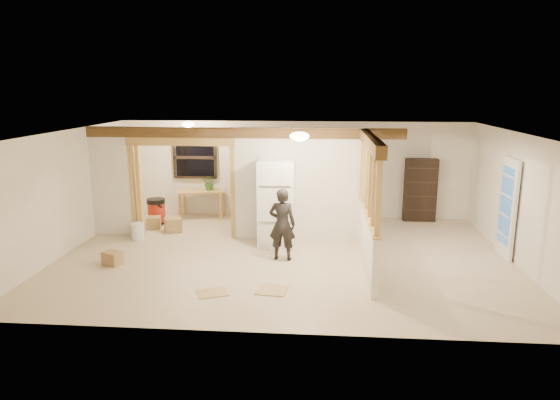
# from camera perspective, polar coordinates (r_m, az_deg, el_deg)

# --- Properties ---
(floor) EXTENTS (9.00, 6.50, 0.01)m
(floor) POSITION_cam_1_polar(r_m,az_deg,el_deg) (10.18, 0.55, -6.46)
(floor) COLOR #C3AE91
(floor) RESTS_ON ground
(ceiling) EXTENTS (9.00, 6.50, 0.01)m
(ceiling) POSITION_cam_1_polar(r_m,az_deg,el_deg) (9.65, 0.58, 7.72)
(ceiling) COLOR white
(wall_back) EXTENTS (9.00, 0.01, 2.50)m
(wall_back) POSITION_cam_1_polar(r_m,az_deg,el_deg) (13.03, 1.59, 3.49)
(wall_back) COLOR white
(wall_back) RESTS_ON floor
(wall_front) EXTENTS (9.00, 0.01, 2.50)m
(wall_front) POSITION_cam_1_polar(r_m,az_deg,el_deg) (6.71, -1.43, -5.45)
(wall_front) COLOR white
(wall_front) RESTS_ON floor
(wall_left) EXTENTS (0.01, 6.50, 2.50)m
(wall_left) POSITION_cam_1_polar(r_m,az_deg,el_deg) (11.10, -23.29, 0.82)
(wall_left) COLOR white
(wall_left) RESTS_ON floor
(wall_right) EXTENTS (0.01, 6.50, 2.50)m
(wall_right) POSITION_cam_1_polar(r_m,az_deg,el_deg) (10.53, 25.78, -0.02)
(wall_right) COLOR white
(wall_right) RESTS_ON floor
(partition_left_stub) EXTENTS (0.90, 0.12, 2.50)m
(partition_left_stub) POSITION_cam_1_polar(r_m,az_deg,el_deg) (11.97, -18.74, 1.98)
(partition_left_stub) COLOR silver
(partition_left_stub) RESTS_ON floor
(partition_center) EXTENTS (2.80, 0.12, 2.50)m
(partition_center) POSITION_cam_1_polar(r_m,az_deg,el_deg) (11.00, 2.05, 1.76)
(partition_center) COLOR silver
(partition_center) RESTS_ON floor
(doorway_frame) EXTENTS (2.46, 0.14, 2.20)m
(doorway_frame) POSITION_cam_1_polar(r_m,az_deg,el_deg) (11.45, -11.07, 1.19)
(doorway_frame) COLOR tan
(doorway_frame) RESTS_ON floor
(header_beam_back) EXTENTS (7.00, 0.18, 0.22)m
(header_beam_back) POSITION_cam_1_polar(r_m,az_deg,el_deg) (10.96, -4.24, 7.66)
(header_beam_back) COLOR brown
(header_beam_back) RESTS_ON ceiling
(header_beam_right) EXTENTS (0.18, 3.30, 0.22)m
(header_beam_right) POSITION_cam_1_polar(r_m,az_deg,el_deg) (9.29, 10.36, 6.57)
(header_beam_right) COLOR brown
(header_beam_right) RESTS_ON ceiling
(pony_wall) EXTENTS (0.12, 3.20, 1.00)m
(pony_wall) POSITION_cam_1_polar(r_m,az_deg,el_deg) (9.67, 9.91, -4.57)
(pony_wall) COLOR silver
(pony_wall) RESTS_ON floor
(stud_partition) EXTENTS (0.14, 3.20, 1.32)m
(stud_partition) POSITION_cam_1_polar(r_m,az_deg,el_deg) (9.39, 10.18, 2.20)
(stud_partition) COLOR tan
(stud_partition) RESTS_ON pony_wall
(window_back) EXTENTS (1.12, 0.10, 1.10)m
(window_back) POSITION_cam_1_polar(r_m,az_deg,el_deg) (13.30, -9.72, 4.81)
(window_back) COLOR black
(window_back) RESTS_ON wall_back
(french_door) EXTENTS (0.12, 0.86, 2.00)m
(french_door) POSITION_cam_1_polar(r_m,az_deg,el_deg) (10.92, 24.53, -0.82)
(french_door) COLOR white
(french_door) RESTS_ON floor
(ceiling_dome_main) EXTENTS (0.36, 0.36, 0.16)m
(ceiling_dome_main) POSITION_cam_1_polar(r_m,az_deg,el_deg) (9.14, 2.25, 7.30)
(ceiling_dome_main) COLOR #FFEABF
(ceiling_dome_main) RESTS_ON ceiling
(ceiling_dome_util) EXTENTS (0.32, 0.32, 0.14)m
(ceiling_dome_util) POSITION_cam_1_polar(r_m,az_deg,el_deg) (12.34, -10.43, 8.52)
(ceiling_dome_util) COLOR #FFEABF
(ceiling_dome_util) RESTS_ON ceiling
(hanging_bulb) EXTENTS (0.07, 0.07, 0.07)m
(hanging_bulb) POSITION_cam_1_polar(r_m,az_deg,el_deg) (11.57, -8.85, 6.82)
(hanging_bulb) COLOR #FFD88C
(hanging_bulb) RESTS_ON ceiling
(refrigerator) EXTENTS (0.76, 0.74, 1.86)m
(refrigerator) POSITION_cam_1_polar(r_m,az_deg,el_deg) (10.68, -0.39, -0.34)
(refrigerator) COLOR white
(refrigerator) RESTS_ON floor
(woman) EXTENTS (0.56, 0.40, 1.45)m
(woman) POSITION_cam_1_polar(r_m,az_deg,el_deg) (9.79, 0.25, -2.79)
(woman) COLOR #2D2B2B
(woman) RESTS_ON floor
(work_table) EXTENTS (1.25, 0.81, 0.73)m
(work_table) POSITION_cam_1_polar(r_m,az_deg,el_deg) (13.21, -8.86, -0.44)
(work_table) COLOR tan
(work_table) RESTS_ON floor
(potted_plant) EXTENTS (0.40, 0.36, 0.39)m
(potted_plant) POSITION_cam_1_polar(r_m,az_deg,el_deg) (13.09, -8.03, 1.97)
(potted_plant) COLOR #2B5623
(potted_plant) RESTS_ON work_table
(shop_vac) EXTENTS (0.64, 0.64, 0.65)m
(shop_vac) POSITION_cam_1_polar(r_m,az_deg,el_deg) (12.85, -13.95, -1.24)
(shop_vac) COLOR #AE2414
(shop_vac) RESTS_ON floor
(bookshelf) EXTENTS (0.80, 0.27, 1.60)m
(bookshelf) POSITION_cam_1_polar(r_m,az_deg,el_deg) (13.14, 15.74, 1.10)
(bookshelf) COLOR black
(bookshelf) RESTS_ON floor
(bucket) EXTENTS (0.32, 0.32, 0.37)m
(bucket) POSITION_cam_1_polar(r_m,az_deg,el_deg) (11.69, -15.96, -3.44)
(bucket) COLOR white
(bucket) RESTS_ON floor
(box_util_a) EXTENTS (0.48, 0.45, 0.33)m
(box_util_a) POSITION_cam_1_polar(r_m,az_deg,el_deg) (12.10, -12.11, -2.79)
(box_util_a) COLOR #9F7D4D
(box_util_a) RESTS_ON floor
(box_util_b) EXTENTS (0.37, 0.37, 0.29)m
(box_util_b) POSITION_cam_1_polar(r_m,az_deg,el_deg) (12.48, -14.20, -2.51)
(box_util_b) COLOR #9F7D4D
(box_util_b) RESTS_ON floor
(box_front) EXTENTS (0.40, 0.36, 0.27)m
(box_front) POSITION_cam_1_polar(r_m,az_deg,el_deg) (10.19, -18.60, -6.32)
(box_front) COLOR #9F7D4D
(box_front) RESTS_ON floor
(floor_panel_near) EXTENTS (0.56, 0.56, 0.02)m
(floor_panel_near) POSITION_cam_1_polar(r_m,az_deg,el_deg) (8.55, -0.92, -10.23)
(floor_panel_near) COLOR tan
(floor_panel_near) RESTS_ON floor
(floor_panel_far) EXTENTS (0.60, 0.55, 0.02)m
(floor_panel_far) POSITION_cam_1_polar(r_m,az_deg,el_deg) (8.51, -7.75, -10.47)
(floor_panel_far) COLOR tan
(floor_panel_far) RESTS_ON floor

